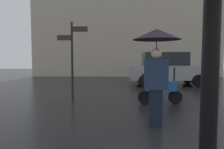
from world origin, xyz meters
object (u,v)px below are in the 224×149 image
Objects in this scene: parked_car_left at (167,68)px; street_signpost at (72,53)px; pedestrian_with_umbrella at (156,51)px; parked_scooter at (159,88)px.

street_signpost reaches higher than parked_car_left.
parked_scooter is at bearing 51.64° from pedestrian_with_umbrella.
parked_car_left is at bearing 49.43° from pedestrian_with_umbrella.
pedestrian_with_umbrella is 2.70m from parked_scooter.
parked_car_left is (1.99, 7.57, -0.72)m from pedestrian_with_umbrella.
street_signpost is at bearing 44.05° from parked_car_left.
parked_scooter is (0.53, 2.39, -1.13)m from pedestrian_with_umbrella.
parked_car_left is (1.46, 5.18, 0.41)m from parked_scooter.
parked_scooter is 0.53× the size of street_signpost.
street_signpost is at bearing 105.23° from pedestrian_with_umbrella.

